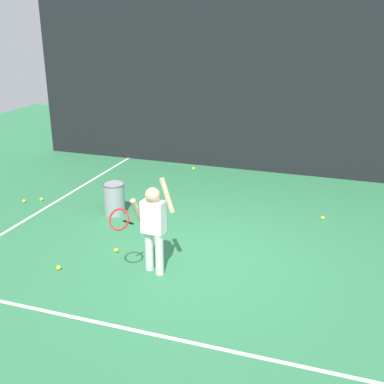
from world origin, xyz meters
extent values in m
plane|color=#2D7247|center=(0.00, 0.00, 0.00)|extent=(20.00, 20.00, 0.00)
cube|color=white|center=(0.00, -1.94, 0.00)|extent=(9.00, 0.05, 0.00)
cube|color=white|center=(-3.20, 1.00, 0.00)|extent=(0.05, 9.00, 0.00)
cube|color=black|center=(0.00, 4.28, 1.87)|extent=(10.65, 0.08, 3.74)
cylinder|color=slate|center=(-5.17, 4.34, 1.95)|extent=(0.09, 0.09, 3.89)
cylinder|color=slate|center=(-1.72, 4.34, 1.95)|extent=(0.09, 0.09, 3.89)
cylinder|color=slate|center=(1.72, 4.34, 1.95)|extent=(0.09, 0.09, 3.89)
cylinder|color=silver|center=(-0.52, -0.63, 0.29)|extent=(0.11, 0.11, 0.58)
cylinder|color=silver|center=(-0.34, -0.70, 0.29)|extent=(0.11, 0.11, 0.58)
cube|color=white|center=(-0.43, -0.66, 0.80)|extent=(0.31, 0.19, 0.44)
sphere|color=tan|center=(-0.43, -0.66, 1.10)|extent=(0.20, 0.20, 0.20)
cylinder|color=tan|center=(-0.24, -0.65, 1.12)|extent=(0.21, 0.08, 0.46)
cylinder|color=tan|center=(-0.63, -0.71, 0.87)|extent=(0.09, 0.29, 0.43)
cylinder|color=black|center=(-0.71, -0.82, 0.75)|extent=(0.04, 0.24, 0.15)
torus|color=red|center=(-0.73, -1.04, 0.88)|extent=(0.29, 0.18, 0.26)
cylinder|color=gray|center=(-1.88, 0.99, 0.28)|extent=(0.36, 0.36, 0.55)
torus|color=#595B60|center=(-1.88, 0.99, 0.55)|extent=(0.38, 0.38, 0.02)
sphere|color=#CCE033|center=(-1.69, -1.04, 0.03)|extent=(0.07, 0.07, 0.07)
sphere|color=#CCE033|center=(-1.39, 3.84, 0.03)|extent=(0.07, 0.07, 0.07)
sphere|color=#CCE033|center=(1.58, 1.89, 0.03)|extent=(0.07, 0.07, 0.07)
sphere|color=#CCE033|center=(-1.22, 0.89, 0.03)|extent=(0.07, 0.07, 0.07)
sphere|color=#CCE033|center=(-3.72, 0.91, 0.03)|extent=(0.07, 0.07, 0.07)
sphere|color=#CCE033|center=(-1.19, -0.32, 0.03)|extent=(0.07, 0.07, 0.07)
sphere|color=#CCE033|center=(-3.47, 1.10, 0.03)|extent=(0.07, 0.07, 0.07)
camera|label=1|loc=(1.90, -5.96, 3.26)|focal=45.12mm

